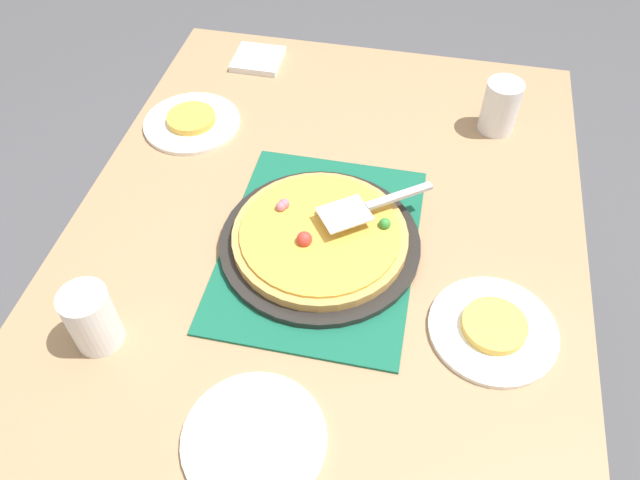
{
  "coord_description": "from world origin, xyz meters",
  "views": [
    {
      "loc": [
        -0.74,
        -0.15,
        1.65
      ],
      "look_at": [
        0.0,
        0.0,
        0.77
      ],
      "focal_mm": 34.61,
      "sensor_mm": 36.0,
      "label": 1
    }
  ],
  "objects_px": {
    "pizza_pan": "(320,242)",
    "cup_near": "(500,107)",
    "plate_side": "(254,439)",
    "pizza_server": "(368,206)",
    "served_slice_right": "(494,326)",
    "pizza": "(320,235)",
    "served_slice_left": "(191,118)",
    "napkin_stack": "(258,59)",
    "plate_far_right": "(493,330)",
    "cup_far": "(92,318)",
    "plate_near_left": "(192,123)"
  },
  "relations": [
    {
      "from": "pizza",
      "to": "plate_far_right",
      "type": "relative_size",
      "value": 1.5
    },
    {
      "from": "plate_side",
      "to": "served_slice_left",
      "type": "relative_size",
      "value": 2.0
    },
    {
      "from": "pizza_pan",
      "to": "plate_far_right",
      "type": "height_order",
      "value": "pizza_pan"
    },
    {
      "from": "served_slice_left",
      "to": "served_slice_right",
      "type": "relative_size",
      "value": 1.0
    },
    {
      "from": "cup_far",
      "to": "napkin_stack",
      "type": "distance_m",
      "value": 0.85
    },
    {
      "from": "cup_far",
      "to": "pizza_server",
      "type": "bearing_deg",
      "value": -50.41
    },
    {
      "from": "pizza_pan",
      "to": "served_slice_right",
      "type": "bearing_deg",
      "value": -110.94
    },
    {
      "from": "plate_far_right",
      "to": "served_slice_right",
      "type": "relative_size",
      "value": 2.0
    },
    {
      "from": "served_slice_left",
      "to": "napkin_stack",
      "type": "distance_m",
      "value": 0.29
    },
    {
      "from": "served_slice_right",
      "to": "pizza_server",
      "type": "xyz_separation_m",
      "value": [
        0.18,
        0.25,
        0.05
      ]
    },
    {
      "from": "cup_near",
      "to": "cup_far",
      "type": "distance_m",
      "value": 0.95
    },
    {
      "from": "served_slice_right",
      "to": "plate_side",
      "type": "bearing_deg",
      "value": 127.85
    },
    {
      "from": "plate_near_left",
      "to": "served_slice_right",
      "type": "xyz_separation_m",
      "value": [
        -0.43,
        -0.69,
        0.01
      ]
    },
    {
      "from": "served_slice_left",
      "to": "plate_far_right",
      "type": "bearing_deg",
      "value": -121.69
    },
    {
      "from": "plate_near_left",
      "to": "pizza_server",
      "type": "relative_size",
      "value": 1.04
    },
    {
      "from": "served_slice_right",
      "to": "pizza",
      "type": "bearing_deg",
      "value": 68.98
    },
    {
      "from": "plate_near_left",
      "to": "plate_far_right",
      "type": "bearing_deg",
      "value": -121.69
    },
    {
      "from": "pizza_pan",
      "to": "served_slice_right",
      "type": "distance_m",
      "value": 0.35
    },
    {
      "from": "pizza_pan",
      "to": "served_slice_right",
      "type": "height_order",
      "value": "served_slice_right"
    },
    {
      "from": "cup_near",
      "to": "napkin_stack",
      "type": "relative_size",
      "value": 1.0
    },
    {
      "from": "cup_far",
      "to": "plate_far_right",
      "type": "bearing_deg",
      "value": -77.09
    },
    {
      "from": "pizza",
      "to": "served_slice_right",
      "type": "distance_m",
      "value": 0.35
    },
    {
      "from": "pizza",
      "to": "plate_side",
      "type": "xyz_separation_m",
      "value": [
        -0.39,
        0.02,
        -0.03
      ]
    },
    {
      "from": "pizza_pan",
      "to": "cup_far",
      "type": "height_order",
      "value": "cup_far"
    },
    {
      "from": "plate_far_right",
      "to": "cup_near",
      "type": "height_order",
      "value": "cup_near"
    },
    {
      "from": "plate_side",
      "to": "napkin_stack",
      "type": "height_order",
      "value": "napkin_stack"
    },
    {
      "from": "plate_side",
      "to": "served_slice_left",
      "type": "xyz_separation_m",
      "value": [
        0.7,
        0.34,
        0.01
      ]
    },
    {
      "from": "pizza_pan",
      "to": "served_slice_left",
      "type": "distance_m",
      "value": 0.47
    },
    {
      "from": "pizza_pan",
      "to": "cup_near",
      "type": "xyz_separation_m",
      "value": [
        0.43,
        -0.32,
        0.05
      ]
    },
    {
      "from": "served_slice_left",
      "to": "cup_far",
      "type": "distance_m",
      "value": 0.58
    },
    {
      "from": "pizza_pan",
      "to": "pizza",
      "type": "xyz_separation_m",
      "value": [
        0.0,
        0.0,
        0.02
      ]
    },
    {
      "from": "napkin_stack",
      "to": "pizza",
      "type": "bearing_deg",
      "value": -153.91
    },
    {
      "from": "pizza",
      "to": "served_slice_left",
      "type": "distance_m",
      "value": 0.47
    },
    {
      "from": "pizza",
      "to": "cup_near",
      "type": "relative_size",
      "value": 2.75
    },
    {
      "from": "served_slice_left",
      "to": "served_slice_right",
      "type": "bearing_deg",
      "value": -121.69
    },
    {
      "from": "napkin_stack",
      "to": "plate_side",
      "type": "bearing_deg",
      "value": -164.81
    },
    {
      "from": "pizza",
      "to": "napkin_stack",
      "type": "relative_size",
      "value": 2.75
    },
    {
      "from": "served_slice_right",
      "to": "napkin_stack",
      "type": "xyz_separation_m",
      "value": [
        0.7,
        0.61,
        -0.01
      ]
    },
    {
      "from": "pizza_pan",
      "to": "cup_near",
      "type": "height_order",
      "value": "cup_near"
    },
    {
      "from": "plate_side",
      "to": "cup_far",
      "type": "bearing_deg",
      "value": 68.38
    },
    {
      "from": "served_slice_left",
      "to": "served_slice_right",
      "type": "height_order",
      "value": "same"
    },
    {
      "from": "cup_near",
      "to": "pizza_server",
      "type": "relative_size",
      "value": 0.57
    },
    {
      "from": "pizza_pan",
      "to": "plate_near_left",
      "type": "height_order",
      "value": "pizza_pan"
    },
    {
      "from": "napkin_stack",
      "to": "cup_near",
      "type": "bearing_deg",
      "value": -103.77
    },
    {
      "from": "cup_far",
      "to": "pizza_server",
      "type": "relative_size",
      "value": 0.57
    },
    {
      "from": "plate_side",
      "to": "pizza_server",
      "type": "height_order",
      "value": "pizza_server"
    },
    {
      "from": "plate_far_right",
      "to": "plate_side",
      "type": "relative_size",
      "value": 1.0
    },
    {
      "from": "plate_far_right",
      "to": "napkin_stack",
      "type": "relative_size",
      "value": 1.83
    },
    {
      "from": "served_slice_right",
      "to": "cup_far",
      "type": "distance_m",
      "value": 0.67
    },
    {
      "from": "pizza",
      "to": "plate_near_left",
      "type": "height_order",
      "value": "pizza"
    }
  ]
}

